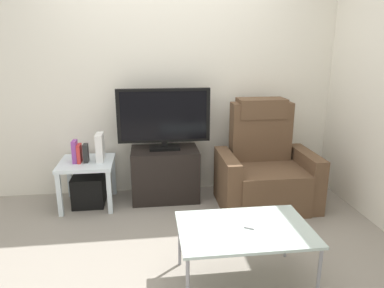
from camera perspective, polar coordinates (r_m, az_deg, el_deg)
ground_plane at (r=3.21m, az=-2.21°, el=-14.69°), size 6.40×6.40×0.00m
wall_back at (r=3.91m, az=-3.91°, el=10.92°), size 6.40×0.06×2.60m
tv_stand at (r=3.85m, az=-4.35°, el=-4.80°), size 0.71×0.45×0.55m
television at (r=3.70m, az=-4.56°, el=4.27°), size 0.97×0.20×0.64m
recliner_armchair at (r=3.78m, az=11.65°, el=-3.96°), size 0.98×0.78×1.08m
side_table at (r=3.80m, az=-16.57°, el=-3.77°), size 0.54×0.54×0.48m
subwoofer_box at (r=3.88m, az=-16.29°, el=-7.15°), size 0.32×0.32×0.32m
book_leftmost at (r=3.74m, az=-18.35°, el=-1.17°), size 0.04×0.12×0.23m
book_middle at (r=3.74m, az=-17.69°, el=-1.45°), size 0.03×0.14×0.18m
book_rightmost at (r=3.73m, az=-16.74°, el=-1.42°), size 0.04×0.10×0.19m
game_console at (r=3.72m, az=-14.61°, el=-0.51°), size 0.07×0.20×0.28m
coffee_table at (r=2.50m, az=8.46°, el=-13.74°), size 0.90×0.60×0.43m
cell_phone at (r=2.53m, az=9.58°, el=-12.49°), size 0.14×0.16×0.01m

